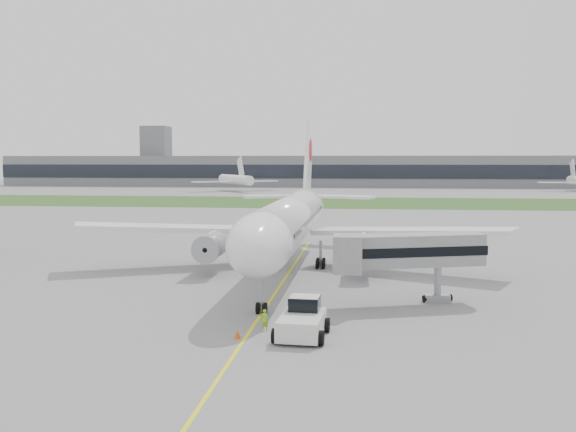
# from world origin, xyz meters

# --- Properties ---
(ground) EXTENTS (600.00, 600.00, 0.00)m
(ground) POSITION_xyz_m (0.00, 0.00, 0.00)
(ground) COLOR gray
(ground) RESTS_ON ground
(apron_markings) EXTENTS (70.00, 70.00, 0.04)m
(apron_markings) POSITION_xyz_m (0.00, -5.00, 0.00)
(apron_markings) COLOR yellow
(apron_markings) RESTS_ON ground
(grass_strip) EXTENTS (600.00, 50.00, 0.02)m
(grass_strip) POSITION_xyz_m (0.00, 120.00, 0.01)
(grass_strip) COLOR #254F1D
(grass_strip) RESTS_ON ground
(terminal_building) EXTENTS (320.00, 22.30, 14.00)m
(terminal_building) POSITION_xyz_m (0.00, 229.87, 7.00)
(terminal_building) COLOR slate
(terminal_building) RESTS_ON ground
(control_tower) EXTENTS (12.00, 12.00, 56.00)m
(control_tower) POSITION_xyz_m (-90.00, 232.00, 0.00)
(control_tower) COLOR slate
(control_tower) RESTS_ON ground
(airliner) EXTENTS (48.13, 53.95, 17.88)m
(airliner) POSITION_xyz_m (0.00, 4.87, 5.66)
(airliner) COLOR white
(airliner) RESTS_ON ground
(pushback_tug) EXTENTS (3.68, 5.22, 2.59)m
(pushback_tug) POSITION_xyz_m (3.83, -21.05, 1.19)
(pushback_tug) COLOR silver
(pushback_tug) RESTS_ON ground
(jet_bridge) EXTENTS (12.76, 7.33, 6.09)m
(jet_bridge) POSITION_xyz_m (11.17, -10.60, 4.50)
(jet_bridge) COLOR #939396
(jet_bridge) RESTS_ON ground
(safety_cone_left) EXTENTS (0.45, 0.45, 0.61)m
(safety_cone_left) POSITION_xyz_m (-0.50, -22.20, 0.31)
(safety_cone_left) COLOR #D8530B
(safety_cone_left) RESTS_ON ground
(safety_cone_right) EXTENTS (0.42, 0.42, 0.58)m
(safety_cone_right) POSITION_xyz_m (4.88, -20.89, 0.29)
(safety_cone_right) COLOR #D8530B
(safety_cone_right) RESTS_ON ground
(ground_crew_near) EXTENTS (0.56, 0.37, 1.53)m
(ground_crew_near) POSITION_xyz_m (1.00, -19.84, 0.77)
(ground_crew_near) COLOR #90D423
(ground_crew_near) RESTS_ON ground
(distant_aircraft_left) EXTENTS (45.06, 43.73, 13.12)m
(distant_aircraft_left) POSITION_xyz_m (-41.46, 180.61, 0.00)
(distant_aircraft_left) COLOR white
(distant_aircraft_left) RESTS_ON ground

